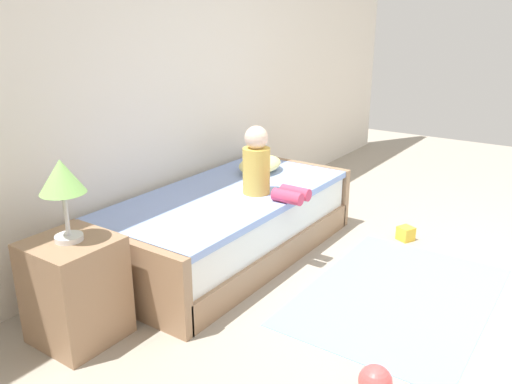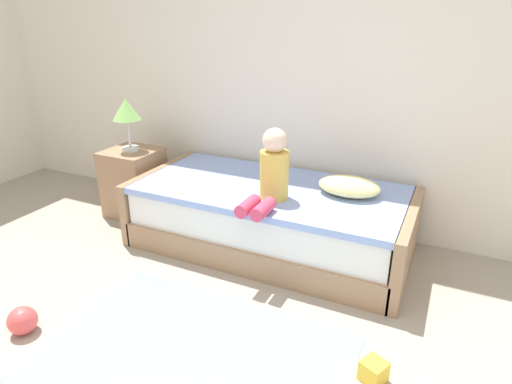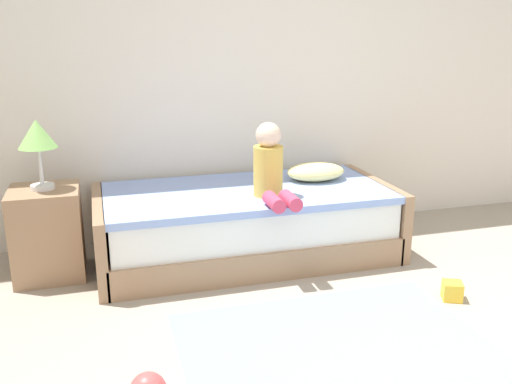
{
  "view_description": "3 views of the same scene",
  "coord_description": "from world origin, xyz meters",
  "px_view_note": "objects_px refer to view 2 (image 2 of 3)",
  "views": [
    {
      "loc": [
        -3.25,
        -0.24,
        1.75
      ],
      "look_at": [
        -0.36,
        1.75,
        0.55
      ],
      "focal_mm": 36.51,
      "sensor_mm": 36.0,
      "label": 1
    },
    {
      "loc": [
        0.84,
        -0.77,
        1.69
      ],
      "look_at": [
        -0.36,
        1.75,
        0.55
      ],
      "focal_mm": 30.33,
      "sensor_mm": 36.0,
      "label": 2
    },
    {
      "loc": [
        -1.35,
        -1.65,
        1.58
      ],
      "look_at": [
        -0.36,
        1.75,
        0.55
      ],
      "focal_mm": 38.87,
      "sensor_mm": 36.0,
      "label": 3
    }
  ],
  "objects_px": {
    "nightstand": "(135,182)",
    "table_lamp": "(127,112)",
    "toy_ball": "(22,320)",
    "bed": "(270,217)",
    "child_figure": "(271,172)",
    "toy_block": "(374,371)",
    "pillow": "(349,186)"
  },
  "relations": [
    {
      "from": "nightstand",
      "to": "table_lamp",
      "type": "xyz_separation_m",
      "value": [
        -0.0,
        0.0,
        0.64
      ]
    },
    {
      "from": "toy_ball",
      "to": "bed",
      "type": "bearing_deg",
      "value": 60.69
    },
    {
      "from": "table_lamp",
      "to": "toy_ball",
      "type": "relative_size",
      "value": 2.75
    },
    {
      "from": "bed",
      "to": "child_figure",
      "type": "relative_size",
      "value": 4.14
    },
    {
      "from": "bed",
      "to": "toy_ball",
      "type": "relative_size",
      "value": 12.88
    },
    {
      "from": "child_figure",
      "to": "toy_ball",
      "type": "distance_m",
      "value": 1.74
    },
    {
      "from": "toy_ball",
      "to": "table_lamp",
      "type": "bearing_deg",
      "value": 107.17
    },
    {
      "from": "nightstand",
      "to": "bed",
      "type": "bearing_deg",
      "value": -1.59
    },
    {
      "from": "toy_ball",
      "to": "toy_block",
      "type": "distance_m",
      "value": 1.95
    },
    {
      "from": "nightstand",
      "to": "pillow",
      "type": "relative_size",
      "value": 1.36
    },
    {
      "from": "bed",
      "to": "toy_block",
      "type": "distance_m",
      "value": 1.46
    },
    {
      "from": "table_lamp",
      "to": "toy_block",
      "type": "bearing_deg",
      "value": -24.28
    },
    {
      "from": "pillow",
      "to": "bed",
      "type": "bearing_deg",
      "value": -170.03
    },
    {
      "from": "nightstand",
      "to": "toy_block",
      "type": "bearing_deg",
      "value": -24.28
    },
    {
      "from": "toy_block",
      "to": "toy_ball",
      "type": "bearing_deg",
      "value": -164.96
    },
    {
      "from": "child_figure",
      "to": "toy_block",
      "type": "height_order",
      "value": "child_figure"
    },
    {
      "from": "pillow",
      "to": "toy_ball",
      "type": "relative_size",
      "value": 2.69
    },
    {
      "from": "child_figure",
      "to": "toy_ball",
      "type": "height_order",
      "value": "child_figure"
    },
    {
      "from": "child_figure",
      "to": "pillow",
      "type": "distance_m",
      "value": 0.58
    },
    {
      "from": "table_lamp",
      "to": "child_figure",
      "type": "height_order",
      "value": "table_lamp"
    },
    {
      "from": "table_lamp",
      "to": "toy_ball",
      "type": "distance_m",
      "value": 1.86
    },
    {
      "from": "child_figure",
      "to": "toy_block",
      "type": "xyz_separation_m",
      "value": [
        0.91,
        -0.8,
        -0.65
      ]
    },
    {
      "from": "bed",
      "to": "child_figure",
      "type": "xyz_separation_m",
      "value": [
        0.11,
        -0.23,
        0.46
      ]
    },
    {
      "from": "table_lamp",
      "to": "pillow",
      "type": "relative_size",
      "value": 1.02
    },
    {
      "from": "table_lamp",
      "to": "child_figure",
      "type": "xyz_separation_m",
      "value": [
        1.46,
        -0.27,
        -0.23
      ]
    },
    {
      "from": "toy_block",
      "to": "pillow",
      "type": "bearing_deg",
      "value": 111.73
    },
    {
      "from": "nightstand",
      "to": "toy_block",
      "type": "relative_size",
      "value": 5.31
    },
    {
      "from": "bed",
      "to": "table_lamp",
      "type": "xyz_separation_m",
      "value": [
        -1.35,
        0.04,
        0.69
      ]
    },
    {
      "from": "toy_block",
      "to": "child_figure",
      "type": "bearing_deg",
      "value": 138.7
    },
    {
      "from": "nightstand",
      "to": "child_figure",
      "type": "distance_m",
      "value": 1.53
    },
    {
      "from": "nightstand",
      "to": "child_figure",
      "type": "bearing_deg",
      "value": -10.35
    },
    {
      "from": "bed",
      "to": "table_lamp",
      "type": "bearing_deg",
      "value": 178.41
    }
  ]
}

